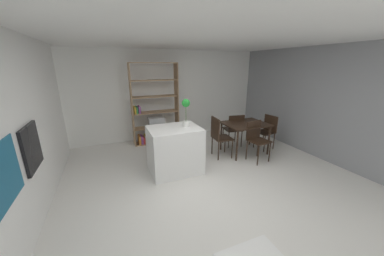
% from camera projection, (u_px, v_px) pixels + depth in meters
% --- Properties ---
extents(ground_plane, '(8.66, 8.66, 0.00)m').
position_uv_depth(ground_plane, '(205.00, 190.00, 3.68)').
color(ground_plane, silver).
extents(ceiling_slab, '(6.30, 6.25, 0.06)m').
position_uv_depth(ceiling_slab, '(208.00, 31.00, 2.93)').
color(ceiling_slab, white).
rests_on(ceiling_slab, ground_plane).
extents(back_partition, '(6.30, 0.06, 2.56)m').
position_uv_depth(back_partition, '(159.00, 95.00, 6.04)').
color(back_partition, white).
rests_on(back_partition, ground_plane).
extents(right_partition_gray, '(0.06, 6.25, 2.56)m').
position_uv_depth(right_partition_gray, '(336.00, 106.00, 4.46)').
color(right_partition_gray, gray).
rests_on(right_partition_gray, ground_plane).
extents(built_in_oven, '(0.06, 0.60, 0.60)m').
position_uv_depth(built_in_oven, '(31.00, 147.00, 2.73)').
color(built_in_oven, black).
rests_on(built_in_oven, ground_plane).
extents(kitchen_island, '(1.02, 0.80, 0.94)m').
position_uv_depth(kitchen_island, '(175.00, 150.00, 4.22)').
color(kitchen_island, white).
rests_on(kitchen_island, ground_plane).
extents(potted_plant_on_island, '(0.16, 0.16, 0.56)m').
position_uv_depth(potted_plant_on_island, '(186.00, 110.00, 4.08)').
color(potted_plant_on_island, white).
rests_on(potted_plant_on_island, kitchen_island).
extents(open_bookshelf, '(1.27, 0.34, 2.20)m').
position_uv_depth(open_bookshelf, '(154.00, 112.00, 5.71)').
color(open_bookshelf, '#997551').
rests_on(open_bookshelf, ground_plane).
extents(dining_table, '(1.04, 0.83, 0.76)m').
position_uv_depth(dining_table, '(245.00, 126.00, 5.09)').
color(dining_table, black).
rests_on(dining_table, ground_plane).
extents(dining_chair_island_side, '(0.45, 0.47, 0.97)m').
position_uv_depth(dining_chair_island_side, '(219.00, 134.00, 4.85)').
color(dining_chair_island_side, black).
rests_on(dining_chair_island_side, ground_plane).
extents(dining_chair_window_side, '(0.46, 0.46, 0.88)m').
position_uv_depth(dining_chair_window_side, '(267.00, 129.00, 5.41)').
color(dining_chair_window_side, black).
rests_on(dining_chair_window_side, ground_plane).
extents(dining_chair_far, '(0.49, 0.51, 0.89)m').
position_uv_depth(dining_chair_far, '(234.00, 127.00, 5.51)').
color(dining_chair_far, black).
rests_on(dining_chair_far, ground_plane).
extents(dining_chair_near, '(0.47, 0.46, 0.91)m').
position_uv_depth(dining_chair_near, '(256.00, 137.00, 4.73)').
color(dining_chair_near, black).
rests_on(dining_chair_near, ground_plane).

